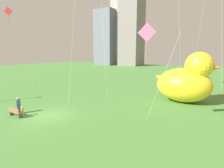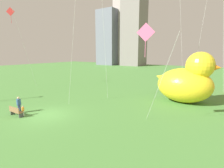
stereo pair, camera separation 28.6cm
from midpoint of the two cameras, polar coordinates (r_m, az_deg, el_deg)
ground_plane at (r=17.38m, az=-20.21°, el=-9.66°), size 140.00×140.00×0.00m
park_bench at (r=18.12m, az=-29.14°, el=-7.97°), size 1.58×0.51×0.90m
person_adult at (r=18.78m, az=-28.28°, el=-5.93°), size 0.40×0.40×1.62m
person_child at (r=17.89m, az=-27.20°, el=-7.82°), size 0.24×0.24×0.96m
giant_inflatable_duck at (r=21.63m, az=24.06°, el=0.83°), size 7.10×4.56×5.89m
city_skyline at (r=81.47m, az=4.11°, el=17.36°), size 21.01×12.55×35.74m
kite_pink at (r=12.53m, az=12.19°, el=15.38°), size 2.74×2.32×7.80m
kite_red at (r=31.95m, az=-30.25°, el=19.18°), size 3.17×3.69×12.58m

